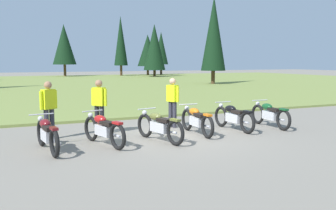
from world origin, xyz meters
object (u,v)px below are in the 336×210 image
object	(u,v)px
motorcycle_british_green	(270,114)
motorcycle_olive	(159,126)
motorcycle_red	(103,129)
rider_with_back_turned	(49,107)
motorcycle_maroon	(47,134)
motorcycle_orange	(197,120)
rider_in_hivis_vest	(173,100)
rider_checking_bike	(99,103)
motorcycle_black	(233,117)

from	to	relation	value
motorcycle_british_green	motorcycle_olive	bearing A→B (deg)	-172.84
motorcycle_red	rider_with_back_turned	bearing A→B (deg)	132.37
motorcycle_maroon	motorcycle_orange	distance (m)	4.45
motorcycle_maroon	motorcycle_olive	world-z (taller)	same
motorcycle_maroon	rider_in_hivis_vest	size ratio (longest dim) A/B	1.26
motorcycle_maroon	rider_with_back_turned	size ratio (longest dim) A/B	1.26
rider_checking_bike	rider_in_hivis_vest	distance (m)	2.54
motorcycle_orange	rider_with_back_turned	xyz separation A→B (m)	(-4.22, 1.04, 0.51)
rider_checking_bike	rider_in_hivis_vest	bearing A→B (deg)	2.83
motorcycle_orange	rider_in_hivis_vest	world-z (taller)	rider_in_hivis_vest
rider_with_back_turned	rider_in_hivis_vest	world-z (taller)	same
motorcycle_black	rider_in_hivis_vest	bearing A→B (deg)	142.21
motorcycle_maroon	rider_in_hivis_vest	world-z (taller)	rider_in_hivis_vest
motorcycle_red	motorcycle_olive	bearing A→B (deg)	-5.74
rider_checking_bike	rider_in_hivis_vest	size ratio (longest dim) A/B	1.00
motorcycle_maroon	motorcycle_british_green	xyz separation A→B (m)	(7.31, 0.50, 0.00)
rider_with_back_turned	rider_in_hivis_vest	size ratio (longest dim) A/B	1.00
motorcycle_red	motorcycle_orange	world-z (taller)	same
rider_checking_bike	motorcycle_black	bearing A→B (deg)	-15.16
rider_with_back_turned	rider_checking_bike	distance (m)	1.51
motorcycle_maroon	motorcycle_orange	size ratio (longest dim) A/B	1.00
motorcycle_british_green	rider_with_back_turned	xyz separation A→B (m)	(-7.09, 0.96, 0.51)
motorcycle_british_green	rider_checking_bike	size ratio (longest dim) A/B	1.26
motorcycle_british_green	motorcycle_black	bearing A→B (deg)	178.49
motorcycle_black	rider_in_hivis_vest	xyz separation A→B (m)	(-1.61, 1.25, 0.51)
motorcycle_olive	motorcycle_british_green	xyz separation A→B (m)	(4.31, 0.54, 0.00)
motorcycle_maroon	motorcycle_british_green	bearing A→B (deg)	3.93
motorcycle_black	rider_checking_bike	distance (m)	4.32
motorcycle_maroon	rider_checking_bike	world-z (taller)	rider_checking_bike
motorcycle_red	motorcycle_british_green	size ratio (longest dim) A/B	0.98
motorcycle_red	rider_checking_bike	world-z (taller)	rider_checking_bike
rider_in_hivis_vest	rider_checking_bike	bearing A→B (deg)	-177.17
motorcycle_british_green	rider_in_hivis_vest	distance (m)	3.36
motorcycle_orange	rider_with_back_turned	distance (m)	4.37
motorcycle_maroon	motorcycle_black	distance (m)	5.88
motorcycle_black	motorcycle_olive	bearing A→B (deg)	-168.55
motorcycle_british_green	rider_with_back_turned	bearing A→B (deg)	172.26
motorcycle_british_green	rider_checking_bike	distance (m)	5.73
motorcycle_maroon	motorcycle_red	distance (m)	1.45
motorcycle_red	motorcycle_black	bearing A→B (deg)	5.51
rider_with_back_turned	rider_checking_bike	bearing A→B (deg)	7.46
motorcycle_british_green	rider_with_back_turned	distance (m)	7.17
motorcycle_olive	motorcycle_british_green	size ratio (longest dim) A/B	0.98
motorcycle_olive	rider_checking_bike	world-z (taller)	rider_checking_bike
motorcycle_olive	rider_in_hivis_vest	distance (m)	2.28
motorcycle_maroon	rider_checking_bike	distance (m)	2.44
motorcycle_black	rider_checking_bike	xyz separation A→B (m)	(-4.14, 1.12, 0.51)
motorcycle_maroon	motorcycle_olive	distance (m)	2.99
motorcycle_olive	motorcycle_british_green	bearing A→B (deg)	7.16
motorcycle_orange	rider_with_back_turned	bearing A→B (deg)	166.13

